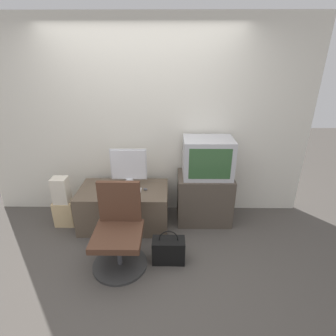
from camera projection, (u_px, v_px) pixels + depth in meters
The scene contains 12 objects.
ground_plane at pixel (138, 273), 2.79m from camera, with size 12.00×12.00×0.00m, color #4C4742.
wall_back at pixel (145, 123), 3.48m from camera, with size 4.40×0.05×2.60m.
desk at pixel (124, 207), 3.50m from camera, with size 1.16×0.64×0.53m.
side_stand at pixel (204, 198), 3.58m from camera, with size 0.72×0.50×0.67m.
main_monitor at pixel (129, 167), 3.40m from camera, with size 0.47×0.17×0.51m.
keyboard at pixel (130, 190), 3.36m from camera, with size 0.28×0.11×0.01m.
mouse at pixel (145, 189), 3.36m from camera, with size 0.05×0.04×0.03m.
crt_tv at pixel (208, 158), 3.35m from camera, with size 0.63×0.45×0.50m.
office_chair at pixel (119, 234), 2.80m from camera, with size 0.59×0.59×0.92m.
cardboard_box_lower at pixel (65, 213), 3.52m from camera, with size 0.26×0.18×0.35m.
cardboard_box_upper at pixel (61, 190), 3.38m from camera, with size 0.20×0.17×0.35m.
handbag at pixel (169, 250), 2.90m from camera, with size 0.36×0.18×0.41m.
Camera 1 is at (0.34, -2.10, 2.14)m, focal length 28.00 mm.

